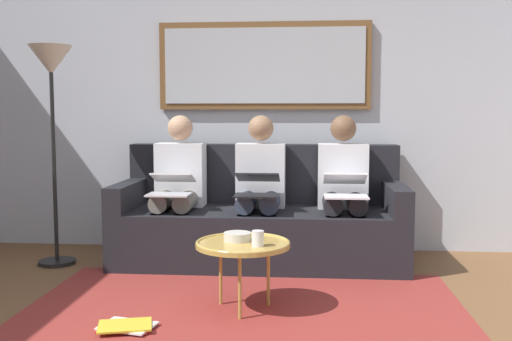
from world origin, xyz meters
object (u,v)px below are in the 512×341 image
Objects in this scene: couch at (260,221)px; person_left at (343,185)px; bowl at (237,237)px; person_middle at (260,184)px; coffee_table at (243,245)px; cup at (258,239)px; magazine_stack at (126,326)px; person_right at (178,184)px; standing_lamp at (51,84)px; laptop_black at (257,185)px; laptop_white at (345,186)px; laptop_silver at (171,185)px; framed_mirror at (264,66)px.

couch is 0.71m from person_left.
person_middle is at bearing -92.43° from bowl.
cup is (-0.09, 0.09, 0.06)m from coffee_table.
couch reaches higher than magazine_stack.
standing_lamp reaches higher than person_right.
cup is 0.24× the size of laptop_black.
standing_lamp is at bearing -1.29° from laptop_black.
laptop_black is (-0.05, -0.87, 0.20)m from bowl.
person_middle is at bearing -90.00° from laptop_black.
couch is 1.93× the size of person_right.
standing_lamp is at bearing -31.66° from coffee_table.
person_middle is 1.00× the size of person_right.
cup is at bearing 61.20° from laptop_white.
person_middle is 0.69× the size of standing_lamp.
coffee_table is 3.41× the size of bowl.
laptop_white is (-0.64, 0.30, 0.32)m from couch.
coffee_table is 0.49× the size of person_middle.
bowl is at bearing 58.08° from person_left.
person_left is 0.64m from person_middle.
standing_lamp is (0.95, -1.32, 1.35)m from magazine_stack.
laptop_white is at bearing -118.80° from cup.
person_right is (1.28, -0.23, -0.02)m from laptop_white.
cup is 1.44m from person_right.
person_middle is 3.17× the size of laptop_silver.
bowl is 0.42× the size of laptop_white.
laptop_silver is at bearing -55.33° from coffee_table.
person_middle is 0.23m from laptop_black.
person_left is 2.97× the size of laptop_white.
laptop_black is at bearing 90.00° from framed_mirror.
framed_mirror is at bearing -157.07° from standing_lamp.
person_middle is (0.09, -1.24, 0.16)m from cup.
cup is 0.55× the size of bowl.
coffee_table is 1.70× the size of magazine_stack.
framed_mirror is at bearing -90.00° from laptop_black.
laptop_black is at bearing 178.71° from standing_lamp.
magazine_stack is at bearing 68.53° from person_middle.
laptop_white is 1.28m from laptop_silver.
framed_mirror is 1.05m from person_middle.
standing_lamp is at bearing -32.44° from cup.
laptop_silver is 0.22× the size of standing_lamp.
person_right reaches higher than bowl.
magazine_stack is at bearing 91.54° from person_right.
coffee_table is 0.79m from magazine_stack.
person_left reaches higher than cup.
laptop_black is (0.64, 0.00, 0.00)m from laptop_white.
person_middle is (0.64, -0.23, -0.02)m from laptop_white.
person_left is at bearing -174.81° from standing_lamp.
person_right reaches higher than laptop_silver.
standing_lamp reaches higher than cup.
coffee_table is 0.33× the size of standing_lamp.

